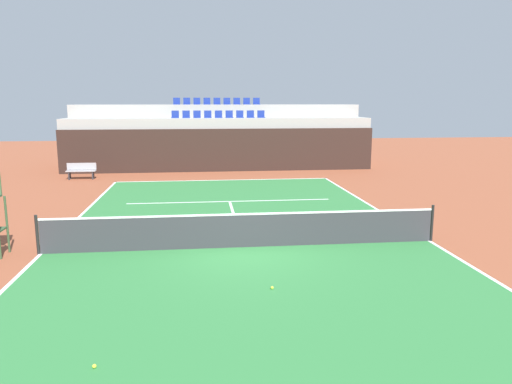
% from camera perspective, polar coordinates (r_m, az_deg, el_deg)
% --- Properties ---
extents(ground_plane, '(80.00, 80.00, 0.00)m').
position_cam_1_polar(ground_plane, '(13.73, -1.45, -6.50)').
color(ground_plane, brown).
extents(court_surface, '(11.00, 24.00, 0.01)m').
position_cam_1_polar(court_surface, '(13.73, -1.45, -6.48)').
color(court_surface, '#2D7238').
rests_on(court_surface, ground_plane).
extents(baseline_far, '(11.00, 0.10, 0.00)m').
position_cam_1_polar(baseline_far, '(25.37, -3.87, 1.40)').
color(baseline_far, white).
rests_on(baseline_far, court_surface).
extents(sideline_left, '(0.10, 24.00, 0.00)m').
position_cam_1_polar(sideline_left, '(14.33, -23.86, -6.63)').
color(sideline_left, white).
rests_on(sideline_left, court_surface).
extents(sideline_right, '(0.10, 24.00, 0.00)m').
position_cam_1_polar(sideline_right, '(15.19, 19.59, -5.40)').
color(sideline_right, white).
rests_on(sideline_right, court_surface).
extents(service_line_far, '(8.26, 0.10, 0.00)m').
position_cam_1_polar(service_line_far, '(19.92, -3.10, -1.11)').
color(service_line_far, white).
rests_on(service_line_far, court_surface).
extents(centre_service_line, '(0.10, 6.40, 0.00)m').
position_cam_1_polar(centre_service_line, '(16.80, -2.43, -3.29)').
color(centre_service_line, white).
rests_on(centre_service_line, court_surface).
extents(back_wall, '(18.18, 0.30, 2.48)m').
position_cam_1_polar(back_wall, '(28.56, -4.23, 4.89)').
color(back_wall, black).
rests_on(back_wall, ground_plane).
extents(stands_tier_lower, '(18.18, 2.40, 3.06)m').
position_cam_1_polar(stands_tier_lower, '(29.88, -4.35, 5.70)').
color(stands_tier_lower, '#9E9E99').
rests_on(stands_tier_lower, ground_plane).
extents(stands_tier_upper, '(18.18, 2.40, 3.84)m').
position_cam_1_polar(stands_tier_upper, '(32.24, -4.53, 6.74)').
color(stands_tier_upper, '#9E9E99').
rests_on(stands_tier_upper, ground_plane).
extents(seating_row_lower, '(5.63, 0.44, 0.44)m').
position_cam_1_polar(seating_row_lower, '(29.88, -4.40, 8.88)').
color(seating_row_lower, navy).
rests_on(seating_row_lower, stands_tier_lower).
extents(seating_row_upper, '(5.63, 0.44, 0.44)m').
position_cam_1_polar(seating_row_upper, '(32.27, -4.59, 10.38)').
color(seating_row_upper, navy).
rests_on(seating_row_upper, stands_tier_upper).
extents(tennis_net, '(11.08, 0.08, 1.07)m').
position_cam_1_polar(tennis_net, '(13.59, -1.46, -4.45)').
color(tennis_net, black).
rests_on(tennis_net, court_surface).
extents(player_bench, '(1.50, 0.40, 0.85)m').
position_cam_1_polar(player_bench, '(27.22, -19.75, 2.48)').
color(player_bench, '#99999E').
rests_on(player_bench, ground_plane).
extents(tennis_ball_0, '(0.07, 0.07, 0.07)m').
position_cam_1_polar(tennis_ball_0, '(8.27, -18.38, -18.76)').
color(tennis_ball_0, '#CCE033').
rests_on(tennis_ball_0, court_surface).
extents(tennis_ball_1, '(0.07, 0.07, 0.07)m').
position_cam_1_polar(tennis_ball_1, '(10.78, 1.90, -11.12)').
color(tennis_ball_1, '#CCE033').
rests_on(tennis_ball_1, court_surface).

